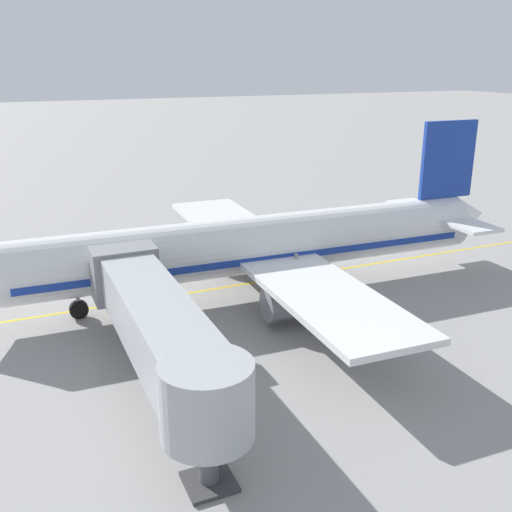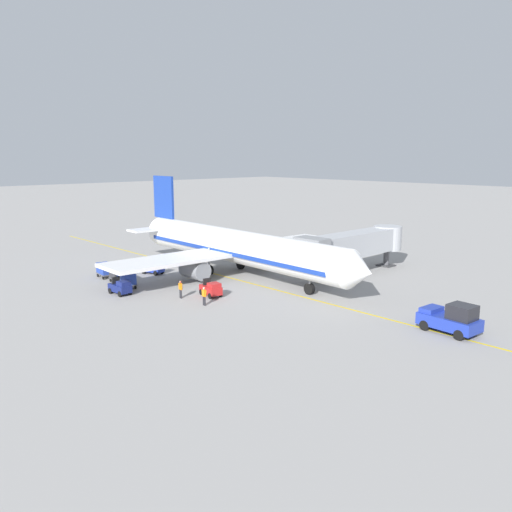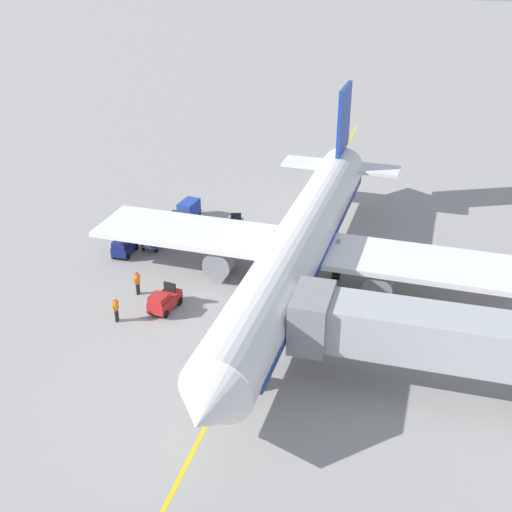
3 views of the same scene
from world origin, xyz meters
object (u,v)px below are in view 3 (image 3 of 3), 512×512
Objects in this scene: baggage_tug_trailing at (236,227)px; ground_crew_wing_walker at (116,308)px; parked_airliner at (300,244)px; baggage_cart_front at (154,236)px; baggage_tug_spare at (164,301)px; jet_bridge at (451,338)px; baggage_cart_third_in_train at (189,208)px; baggage_cart_second_in_train at (174,223)px; baggage_tug_lead at (124,246)px; ground_crew_loader at (137,282)px.

ground_crew_wing_walker reaches higher than baggage_tug_trailing.
baggage_cart_front is at bearing -13.31° from parked_airliner.
baggage_tug_spare is (1.15, 12.05, 0.00)m from baggage_tug_trailing.
baggage_tug_trailing is (6.56, -6.56, -2.47)m from parked_airliner.
jet_bridge is 5.61× the size of baggage_cart_third_in_train.
parked_airliner is 12.61× the size of baggage_cart_second_in_train.
baggage_tug_lead is at bearing -47.44° from baggage_tug_spare.
jet_bridge is 6.25× the size of baggage_tug_spare.
baggage_tug_lead is at bearing 46.91° from baggage_cart_front.
ground_crew_wing_walker is (-1.93, 10.36, 0.00)m from baggage_cart_front.
baggage_cart_second_in_train is at bearing -71.26° from baggage_tug_spare.
baggage_tug_lead reaches higher than baggage_cart_front.
ground_crew_loader is (10.24, 4.06, -2.23)m from parked_airliner.
parked_airliner is 12.61× the size of baggage_cart_front.
parked_airliner is 13.97m from baggage_tug_lead.
baggage_cart_front is (21.85, -11.97, -2.51)m from jet_bridge.
parked_airliner reaches higher than jet_bridge.
baggage_tug_lead and baggage_tug_spare have the same top height.
jet_bridge is at bearing 168.30° from baggage_tug_spare.
baggage_tug_lead is 1.51× the size of ground_crew_loader.
ground_crew_wing_walker is 3.46m from ground_crew_loader.
parked_airliner is 9.79m from baggage_tug_spare.
parked_airliner is at bearing -42.88° from jet_bridge.
parked_airliner is at bearing 142.73° from baggage_cart_third_in_train.
jet_bridge is at bearing 137.12° from parked_airliner.
ground_crew_wing_walker reaches higher than baggage_cart_second_in_train.
baggage_tug_lead is at bearing -23.36° from jet_bridge.
parked_airliner is 12.61× the size of baggage_cart_third_in_train.
baggage_tug_spare is at bearing -139.70° from ground_crew_wing_walker.
ground_crew_loader is (-3.47, 5.10, 0.24)m from baggage_tug_lead.
baggage_cart_second_in_train is 3.09m from baggage_cart_third_in_train.
ground_crew_wing_walker is (-1.31, 16.20, 0.00)m from baggage_cart_third_in_train.
baggage_cart_second_in_train is (-0.55, -2.75, 0.00)m from baggage_cart_front.
baggage_tug_lead is 9.03m from baggage_tug_trailing.
baggage_tug_spare is 1.57× the size of ground_crew_loader.
jet_bridge is 25.04m from baggage_cart_front.
baggage_cart_front is 2.81m from baggage_cart_second_in_train.
baggage_tug_spare reaches higher than baggage_cart_third_in_train.
jet_bridge is at bearing 165.84° from ground_crew_loader.
baggage_tug_lead is at bearing 37.65° from baggage_tug_trailing.
ground_crew_loader is at bearing -14.16° from jet_bridge.
baggage_tug_trailing is 0.93× the size of baggage_cart_second_in_train.
ground_crew_wing_walker is at bearing 36.67° from parked_airliner.
baggage_tug_spare is 3.13m from ground_crew_wing_walker.
baggage_tug_lead is at bearing 73.21° from baggage_cart_third_in_train.
baggage_cart_front is 7.13m from ground_crew_loader.
ground_crew_wing_walker is at bearing 75.91° from baggage_tug_trailing.
baggage_tug_spare is at bearing 108.74° from baggage_cart_second_in_train.
ground_crew_wing_walker is at bearing 112.92° from baggage_tug_lead.
baggage_tug_trailing is 1.03× the size of baggage_tug_spare.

